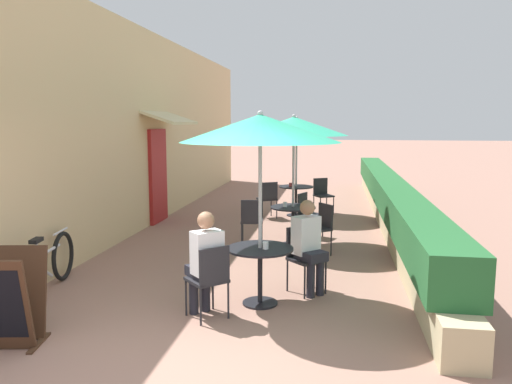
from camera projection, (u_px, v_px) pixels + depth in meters
The scene contains 23 objects.
ground_plane at pixel (156, 375), 4.49m from camera, with size 120.00×120.00×0.00m, color #936B5B.
cafe_facade_wall at pixel (160, 129), 11.72m from camera, with size 0.98×14.85×4.20m.
planter_hedge at pixel (388, 200), 11.14m from camera, with size 0.60×13.85×1.01m.
patio_table_near at pixel (260, 262), 6.17m from camera, with size 0.82×0.82×0.72m.
patio_umbrella_near at pixel (260, 128), 5.94m from camera, with size 1.93×1.93×2.39m.
cafe_chair_near_left at pixel (303, 253), 6.65m from camera, with size 0.57×0.57×0.87m.
seated_patron_near_left at pixel (309, 243), 6.54m from camera, with size 0.51×0.51×1.25m.
cafe_chair_near_right at pixel (210, 276), 5.69m from camera, with size 0.57×0.57×0.87m.
seated_patron_near_right at pixel (205, 259), 5.75m from camera, with size 0.51×0.51×1.25m.
coffee_cup_near at pixel (266, 245), 6.07m from camera, with size 0.07×0.07×0.09m.
patio_table_mid at pixel (293, 217), 9.13m from camera, with size 0.82×0.82×0.72m.
patio_umbrella_mid at pixel (294, 126), 8.90m from camera, with size 1.93×1.93×2.39m.
cafe_chair_mid_left at pixel (252, 218), 9.08m from camera, with size 0.45×0.45×0.87m.
cafe_chair_mid_right at pixel (320, 225), 8.51m from camera, with size 0.56×0.56×0.87m.
cafe_chair_mid_back at pixel (307, 211), 9.81m from camera, with size 0.52×0.52×0.87m.
coffee_cup_mid at pixel (285, 204), 9.09m from camera, with size 0.07×0.07×0.09m.
patio_table_far at pixel (296, 194), 12.03m from camera, with size 0.82×0.82×0.72m.
patio_umbrella_far at pixel (297, 125), 11.80m from camera, with size 1.93×1.93×2.39m.
cafe_chair_far_left at pixel (268, 197), 11.71m from camera, with size 0.54×0.54×0.87m.
cafe_chair_far_right at pixel (322, 193), 12.36m from camera, with size 0.54×0.54×0.87m.
coffee_cup_far at pixel (290, 185), 11.94m from camera, with size 0.07×0.07×0.09m.
bicycle_leaning at pixel (47, 265), 6.63m from camera, with size 0.32×1.73×0.80m.
menu_board at pixel (12, 300), 5.04m from camera, with size 0.64×0.71×0.97m.
Camera 1 is at (1.55, -4.02, 2.26)m, focal length 35.00 mm.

